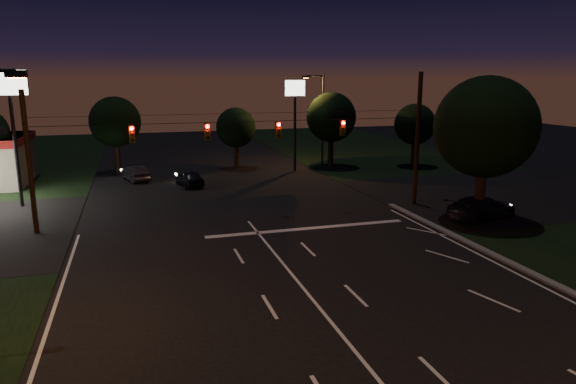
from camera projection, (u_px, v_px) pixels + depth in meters
name	position (u px, v px, depth m)	size (l,w,h in m)	color
ground	(332.00, 324.00, 18.32)	(140.00, 140.00, 0.00)	black
cross_street_right	(501.00, 194.00, 38.88)	(20.00, 16.00, 0.02)	black
stop_bar	(308.00, 228.00, 29.91)	(12.00, 0.50, 0.01)	silver
utility_pole_right	(414.00, 204.00, 35.71)	(0.30, 0.30, 9.00)	black
utility_pole_left	(37.00, 233.00, 28.99)	(0.28, 0.28, 8.00)	black
signal_span	(243.00, 130.00, 31.12)	(24.00, 0.40, 1.56)	black
pole_sign_left_near	(11.00, 103.00, 33.46)	(2.20, 0.30, 9.10)	black
pole_sign_right	(295.00, 104.00, 47.26)	(1.80, 0.30, 8.40)	black
street_light_right_far	(320.00, 113.00, 50.26)	(2.20, 0.35, 9.00)	black
tree_right_near	(484.00, 128.00, 30.38)	(6.00, 6.00, 8.76)	black
tree_far_b	(115.00, 122.00, 47.00)	(4.60, 4.60, 6.98)	black
tree_far_c	(236.00, 128.00, 49.28)	(3.80, 3.80, 5.86)	black
tree_far_d	(331.00, 118.00, 49.75)	(4.80, 4.80, 7.30)	black
tree_far_e	(414.00, 125.00, 50.26)	(4.00, 4.00, 6.18)	black
car_oncoming_a	(190.00, 178.00, 41.59)	(1.55, 3.85, 1.31)	black
car_oncoming_b	(135.00, 173.00, 43.72)	(1.37, 3.92, 1.29)	black
car_cross	(482.00, 207.00, 31.87)	(2.02, 4.96, 1.44)	black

